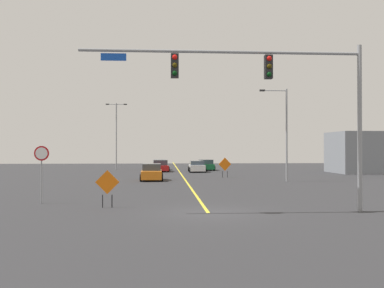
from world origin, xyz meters
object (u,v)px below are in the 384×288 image
Objects in this scene: street_lamp_far_left at (284,130)px; car_orange_near at (152,173)px; car_red_far at (160,166)px; car_yellow_approaching at (160,165)px; construction_sign_left_shoulder at (107,184)px; car_white_mid at (197,167)px; street_lamp_mid_left at (116,131)px; stop_sign at (42,163)px; car_green_passing at (206,165)px; traffic_signal_assembly at (270,84)px; construction_sign_median_near at (225,165)px.

street_lamp_far_left is 12.18m from car_orange_near.
car_yellow_approaching is at bearing 91.40° from car_red_far.
construction_sign_left_shoulder reaches higher than car_yellow_approaching.
car_white_mid is at bearing 77.89° from construction_sign_left_shoulder.
street_lamp_mid_left reaches higher than car_yellow_approaching.
stop_sign is at bearing -139.79° from street_lamp_far_left.
stop_sign is 0.37× the size of street_lamp_far_left.
car_red_far is (0.64, 14.91, -0.00)m from car_orange_near.
car_white_mid is at bearing -109.85° from car_green_passing.
traffic_signal_assembly is 33.77m from car_white_mid.
car_yellow_approaching is (-10.89, 20.57, -3.80)m from street_lamp_far_left.
construction_sign_left_shoulder is 0.92× the size of construction_sign_median_near.
traffic_signal_assembly is 3.15× the size of car_green_passing.
car_yellow_approaching reaches higher than car_white_mid.
stop_sign is 31.43m from car_red_far.
car_red_far is at bearing 85.97° from construction_sign_left_shoulder.
car_orange_near is (1.66, 17.75, -0.45)m from construction_sign_left_shoulder.
traffic_signal_assembly reaches higher than car_red_far.
street_lamp_mid_left reaches higher than stop_sign.
stop_sign is 1.65× the size of construction_sign_left_shoulder.
construction_sign_median_near is 0.49× the size of car_green_passing.
car_green_passing reaches higher than car_white_mid.
stop_sign is (-10.98, 3.88, -3.60)m from traffic_signal_assembly.
stop_sign is 37.16m from street_lamp_mid_left.
traffic_signal_assembly is at bearing -82.33° from car_yellow_approaching.
construction_sign_left_shoulder is at bearing -93.46° from car_yellow_approaching.
car_white_mid is (10.30, 29.51, -1.45)m from stop_sign.
stop_sign is 4.13m from construction_sign_left_shoulder.
street_lamp_mid_left is 2.25× the size of car_green_passing.
street_lamp_mid_left is (-0.10, 37.03, 3.12)m from stop_sign.
street_lamp_mid_left is 1.13× the size of street_lamp_far_left.
car_white_mid is at bearing -48.82° from car_yellow_approaching.
car_orange_near is at bearing 84.67° from construction_sign_left_shoulder.
car_white_mid is (5.06, 13.57, -0.05)m from car_orange_near.
construction_sign_median_near is (-4.43, 5.17, -3.24)m from street_lamp_far_left.
stop_sign is at bearing -89.85° from street_lamp_mid_left.
construction_sign_median_near is (8.66, 21.08, 0.09)m from construction_sign_left_shoulder.
street_lamp_mid_left is 28.42m from street_lamp_far_left.
construction_sign_left_shoulder is (3.68, -38.85, -4.07)m from street_lamp_mid_left.
construction_sign_median_near is at bearing 67.66° from construction_sign_left_shoulder.
car_green_passing is at bearing 88.81° from traffic_signal_assembly.
street_lamp_far_left is 20.27m from car_red_far.
car_yellow_approaching is at bearing 97.67° from traffic_signal_assembly.
car_yellow_approaching is 1.08× the size of car_white_mid.
construction_sign_median_near is at bearing 86.87° from traffic_signal_assembly.
construction_sign_left_shoulder reaches higher than car_green_passing.
traffic_signal_assembly is 8.93m from construction_sign_left_shoulder.
street_lamp_mid_left is 4.62× the size of construction_sign_median_near.
construction_sign_left_shoulder is 0.40× the size of car_yellow_approaching.
construction_sign_median_near is (1.27, 23.14, -4.47)m from traffic_signal_assembly.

